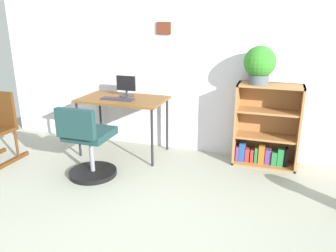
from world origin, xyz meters
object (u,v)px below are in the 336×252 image
at_px(desk, 123,102).
at_px(office_chair, 88,146).
at_px(keyboard, 118,99).
at_px(bookshelf_low, 266,130).
at_px(potted_plant_on_shelf, 260,64).
at_px(monitor, 126,87).

relative_size(desk, office_chair, 1.29).
distance_m(desk, office_chair, 0.81).
height_order(desk, keyboard, keyboard).
height_order(bookshelf_low, potted_plant_on_shelf, potted_plant_on_shelf).
height_order(desk, monitor, monitor).
relative_size(monitor, bookshelf_low, 0.27).
xyz_separation_m(monitor, keyboard, (-0.02, -0.20, -0.11)).
height_order(monitor, potted_plant_on_shelf, potted_plant_on_shelf).
distance_m(desk, bookshelf_low, 1.74).
xyz_separation_m(desk, office_chair, (-0.06, -0.75, -0.31)).
bearing_deg(monitor, potted_plant_on_shelf, 2.45).
distance_m(desk, potted_plant_on_shelf, 1.67).
height_order(keyboard, office_chair, office_chair).
bearing_deg(monitor, bookshelf_low, 4.13).
bearing_deg(keyboard, office_chair, -93.40).
bearing_deg(bookshelf_low, keyboard, -169.30).
xyz_separation_m(desk, bookshelf_low, (1.71, 0.23, -0.25)).
distance_m(desk, keyboard, 0.12).
height_order(monitor, bookshelf_low, monitor).
relative_size(office_chair, potted_plant_on_shelf, 1.96).
bearing_deg(office_chair, bookshelf_low, 28.92).
relative_size(monitor, keyboard, 0.64).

